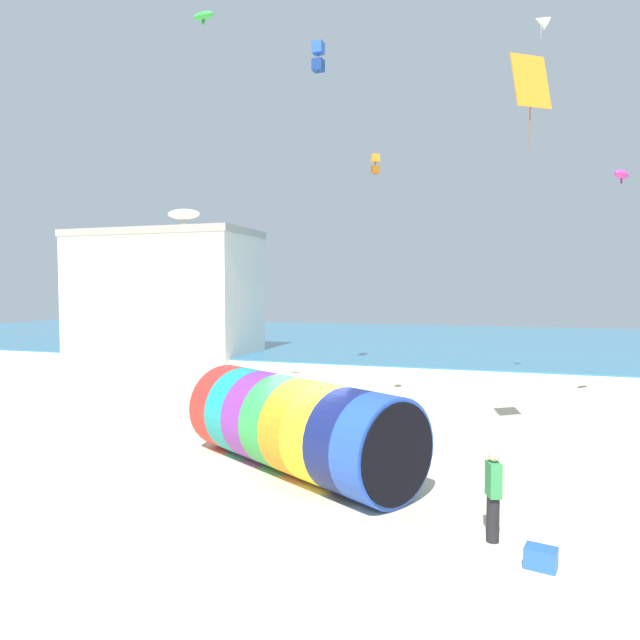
% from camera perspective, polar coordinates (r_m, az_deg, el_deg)
% --- Properties ---
extents(ground_plane, '(120.00, 120.00, 0.00)m').
position_cam_1_polar(ground_plane, '(15.05, -1.06, -15.31)').
color(ground_plane, beige).
extents(sea, '(120.00, 40.00, 0.10)m').
position_cam_1_polar(sea, '(54.42, 13.04, -1.91)').
color(sea, teal).
rests_on(sea, ground).
extents(giant_inflatable_tube, '(7.23, 5.68, 2.45)m').
position_cam_1_polar(giant_inflatable_tube, '(15.05, -2.33, -10.47)').
color(giant_inflatable_tube, red).
rests_on(giant_inflatable_tube, ground).
extents(kite_handler, '(0.33, 0.41, 1.77)m').
position_cam_1_polar(kite_handler, '(11.64, 16.94, -16.31)').
color(kite_handler, black).
rests_on(kite_handler, ground).
extents(kite_magenta_parafoil, '(0.82, 1.04, 0.50)m').
position_cam_1_polar(kite_magenta_parafoil, '(24.13, 27.93, 12.74)').
color(kite_magenta_parafoil, '#D1339E').
extents(kite_white_delta, '(0.82, 0.70, 1.07)m').
position_cam_1_polar(kite_white_delta, '(28.13, 21.25, 26.10)').
color(kite_white_delta, white).
extents(kite_white_parafoil, '(1.49, 0.95, 0.77)m').
position_cam_1_polar(kite_white_parafoil, '(25.12, -13.46, 10.26)').
color(kite_white_parafoil, white).
extents(kite_blue_box, '(0.55, 0.55, 1.50)m').
position_cam_1_polar(kite_blue_box, '(31.03, -0.18, 24.84)').
color(kite_blue_box, blue).
extents(kite_orange_box, '(0.36, 0.36, 0.74)m').
position_cam_1_polar(kite_orange_box, '(21.65, 5.56, 15.27)').
color(kite_orange_box, orange).
extents(kite_orange_diamond, '(1.04, 0.89, 2.44)m').
position_cam_1_polar(kite_orange_diamond, '(16.53, 20.33, 21.42)').
color(kite_orange_diamond, orange).
extents(kite_green_parafoil, '(0.96, 0.47, 0.46)m').
position_cam_1_polar(kite_green_parafoil, '(24.28, -11.60, 27.64)').
color(kite_green_parafoil, green).
extents(promenade_building, '(13.61, 6.59, 9.02)m').
position_cam_1_polar(promenade_building, '(43.73, -15.33, 2.71)').
color(promenade_building, silver).
rests_on(promenade_building, ground).
extents(cooler_box, '(0.58, 0.46, 0.36)m').
position_cam_1_polar(cooler_box, '(11.17, 21.21, -21.30)').
color(cooler_box, '#2659B2').
rests_on(cooler_box, ground).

